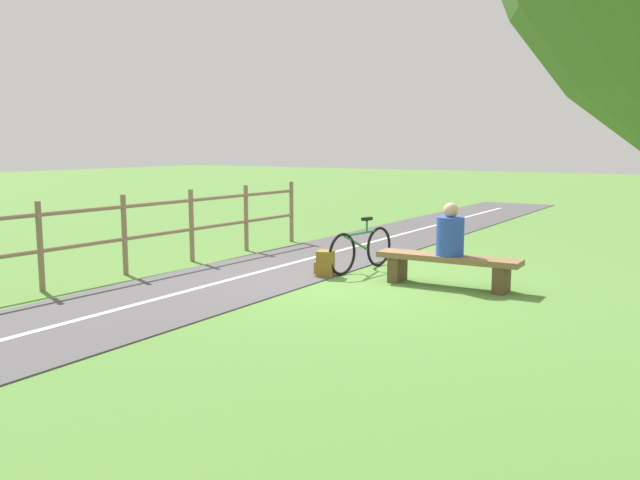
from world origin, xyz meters
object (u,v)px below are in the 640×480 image
(bicycle, at_px, (361,249))
(bench, at_px, (448,264))
(person_seated, at_px, (450,234))
(backpack, at_px, (325,264))

(bicycle, bearing_deg, bench, 82.48)
(person_seated, xyz_separation_m, bicycle, (1.61, -0.41, -0.40))
(person_seated, bearing_deg, bench, -0.00)
(person_seated, height_order, backpack, person_seated)
(bench, xyz_separation_m, person_seated, (-0.03, -0.00, 0.43))
(backpack, bearing_deg, bicycle, -107.37)
(bicycle, height_order, backpack, bicycle)
(backpack, bearing_deg, bench, -170.54)
(person_seated, relative_size, bicycle, 0.45)
(bench, height_order, person_seated, person_seated)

